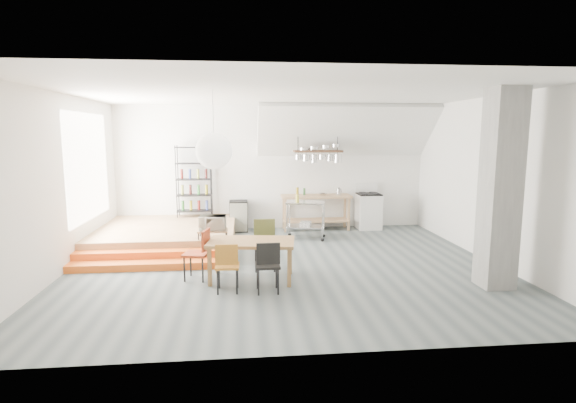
{
  "coord_description": "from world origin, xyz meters",
  "views": [
    {
      "loc": [
        -0.78,
        -8.22,
        2.47
      ],
      "look_at": [
        0.13,
        0.8,
        1.11
      ],
      "focal_mm": 28.0,
      "sensor_mm": 36.0,
      "label": 1
    }
  ],
  "objects": [
    {
      "name": "mini_fridge",
      "position": [
        -0.9,
        3.2,
        0.39
      ],
      "size": [
        0.46,
        0.46,
        0.78
      ],
      "primitive_type": "cube",
      "color": "black",
      "rests_on": "ground"
    },
    {
      "name": "ceiling",
      "position": [
        0.0,
        0.0,
        3.2
      ],
      "size": [
        8.0,
        7.0,
        0.02
      ],
      "primitive_type": "cube",
      "color": "white",
      "rests_on": "wall_back"
    },
    {
      "name": "chair_mustard",
      "position": [
        -1.04,
        -1.38,
        0.48
      ],
      "size": [
        0.38,
        0.38,
        0.81
      ],
      "rotation": [
        0.0,
        0.0,
        3.11
      ],
      "color": "#9E601B",
      "rests_on": "ground"
    },
    {
      "name": "chair_red",
      "position": [
        -1.53,
        -0.67,
        0.52
      ],
      "size": [
        0.48,
        0.48,
        0.87
      ],
      "rotation": [
        0.0,
        0.0,
        -1.79
      ],
      "color": "#A83718",
      "rests_on": "ground"
    },
    {
      "name": "microwave_shelf",
      "position": [
        -1.4,
        0.75,
        0.55
      ],
      "size": [
        0.6,
        0.4,
        0.16
      ],
      "color": "#99764C",
      "rests_on": "platform"
    },
    {
      "name": "stove",
      "position": [
        2.5,
        3.16,
        0.48
      ],
      "size": [
        0.6,
        0.6,
        1.18
      ],
      "color": "white",
      "rests_on": "ground"
    },
    {
      "name": "chair_black",
      "position": [
        -0.41,
        -1.47,
        0.5
      ],
      "size": [
        0.39,
        0.39,
        0.83
      ],
      "rotation": [
        0.0,
        0.0,
        3.16
      ],
      "color": "black",
      "rests_on": "ground"
    },
    {
      "name": "dining_table",
      "position": [
        -0.65,
        -0.77,
        0.61
      ],
      "size": [
        1.54,
        0.99,
        0.69
      ],
      "rotation": [
        0.0,
        0.0,
        -0.13
      ],
      "color": "brown",
      "rests_on": "ground"
    },
    {
      "name": "wire_shelving",
      "position": [
        -2.0,
        3.2,
        1.33
      ],
      "size": [
        0.88,
        0.38,
        1.8
      ],
      "color": "black",
      "rests_on": "platform"
    },
    {
      "name": "kitchen_counter",
      "position": [
        1.1,
        3.15,
        0.63
      ],
      "size": [
        1.8,
        0.6,
        0.91
      ],
      "color": "#99764C",
      "rests_on": "ground"
    },
    {
      "name": "step_upper",
      "position": [
        -2.5,
        0.4,
        0.13
      ],
      "size": [
        3.0,
        0.35,
        0.27
      ],
      "primitive_type": "cube",
      "color": "orange",
      "rests_on": "ground"
    },
    {
      "name": "concrete_column",
      "position": [
        3.3,
        -1.5,
        1.6
      ],
      "size": [
        0.5,
        0.5,
        3.2
      ],
      "primitive_type": "cube",
      "color": "slate",
      "rests_on": "ground"
    },
    {
      "name": "wall_left",
      "position": [
        -4.0,
        0.0,
        1.6
      ],
      "size": [
        0.04,
        7.0,
        3.2
      ],
      "primitive_type": "cube",
      "color": "silver",
      "rests_on": "ground"
    },
    {
      "name": "floor",
      "position": [
        0.0,
        0.0,
        0.0
      ],
      "size": [
        8.0,
        8.0,
        0.0
      ],
      "primitive_type": "plane",
      "color": "#4A5456",
      "rests_on": "ground"
    },
    {
      "name": "wall_back",
      "position": [
        0.0,
        3.5,
        1.6
      ],
      "size": [
        8.0,
        0.04,
        3.2
      ],
      "primitive_type": "cube",
      "color": "silver",
      "rests_on": "ground"
    },
    {
      "name": "rolling_cart",
      "position": [
        0.69,
        2.14,
        0.58
      ],
      "size": [
        1.0,
        0.71,
        0.9
      ],
      "rotation": [
        0.0,
        0.0,
        -0.25
      ],
      "color": "silver",
      "rests_on": "ground"
    },
    {
      "name": "bowl",
      "position": [
        1.27,
        3.1,
        0.94
      ],
      "size": [
        0.26,
        0.26,
        0.05
      ],
      "primitive_type": "imported",
      "rotation": [
        0.0,
        0.0,
        -0.2
      ],
      "color": "silver",
      "rests_on": "kitchen_counter"
    },
    {
      "name": "platform",
      "position": [
        -2.5,
        2.0,
        0.2
      ],
      "size": [
        3.0,
        3.0,
        0.4
      ],
      "primitive_type": "cube",
      "color": "#99764C",
      "rests_on": "ground"
    },
    {
      "name": "pot_rack",
      "position": [
        1.13,
        2.92,
        1.98
      ],
      "size": [
        1.2,
        0.5,
        1.43
      ],
      "color": "#3A2317",
      "rests_on": "ceiling"
    },
    {
      "name": "window_pane",
      "position": [
        -3.98,
        1.5,
        1.8
      ],
      "size": [
        0.02,
        2.5,
        2.2
      ],
      "primitive_type": "cube",
      "color": "white",
      "rests_on": "wall_left"
    },
    {
      "name": "microwave",
      "position": [
        -1.4,
        0.75,
        0.71
      ],
      "size": [
        0.54,
        0.38,
        0.29
      ],
      "primitive_type": "imported",
      "rotation": [
        0.0,
        0.0,
        -0.05
      ],
      "color": "beige",
      "rests_on": "microwave_shelf"
    },
    {
      "name": "wall_right",
      "position": [
        4.0,
        0.0,
        1.6
      ],
      "size": [
        0.04,
        7.0,
        3.2
      ],
      "primitive_type": "cube",
      "color": "silver",
      "rests_on": "ground"
    },
    {
      "name": "chair_olive",
      "position": [
        -0.4,
        -0.14,
        0.54
      ],
      "size": [
        0.42,
        0.42,
        0.91
      ],
      "rotation": [
        0.0,
        0.0,
        -0.01
      ],
      "color": "#53592A",
      "rests_on": "ground"
    },
    {
      "name": "slope_ceiling",
      "position": [
        1.8,
        2.9,
        2.55
      ],
      "size": [
        4.4,
        1.44,
        1.32
      ],
      "primitive_type": "cube",
      "rotation": [
        -0.73,
        0.0,
        0.0
      ],
      "color": "white",
      "rests_on": "wall_back"
    },
    {
      "name": "paper_lantern",
      "position": [
        -1.25,
        -0.7,
        2.2
      ],
      "size": [
        0.6,
        0.6,
        0.6
      ],
      "primitive_type": "sphere",
      "color": "white",
      "rests_on": "ceiling"
    },
    {
      "name": "step_lower",
      "position": [
        -2.5,
        0.05,
        0.07
      ],
      "size": [
        3.0,
        0.35,
        0.13
      ],
      "primitive_type": "cube",
      "color": "orange",
      "rests_on": "ground"
    }
  ]
}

